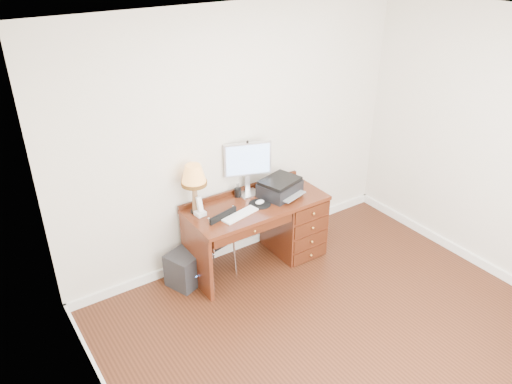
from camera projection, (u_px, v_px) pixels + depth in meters
ground at (343, 338)px, 4.51m from camera, size 4.00×4.00×0.00m
room_shell at (300, 296)px, 4.95m from camera, size 4.00×4.00×4.00m
desk at (280, 221)px, 5.51m from camera, size 1.50×0.67×0.75m
monitor at (247, 162)px, 5.21m from camera, size 0.49×0.25×0.58m
keyboard at (240, 215)px, 4.96m from camera, size 0.43×0.20×0.02m
mouse_pad at (260, 203)px, 5.16m from camera, size 0.23×0.23×0.05m
printer at (280, 187)px, 5.30m from camera, size 0.49×0.43×0.19m
leg_lamp at (194, 178)px, 4.84m from camera, size 0.26×0.26×0.52m
phone at (200, 210)px, 4.94m from camera, size 0.11×0.11×0.20m
pen_cup at (238, 192)px, 5.29m from camera, size 0.08×0.08×0.09m
chair at (215, 236)px, 5.09m from camera, size 0.46×0.47×0.82m
equipment_box at (185, 269)px, 5.12m from camera, size 0.40×0.40×0.36m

